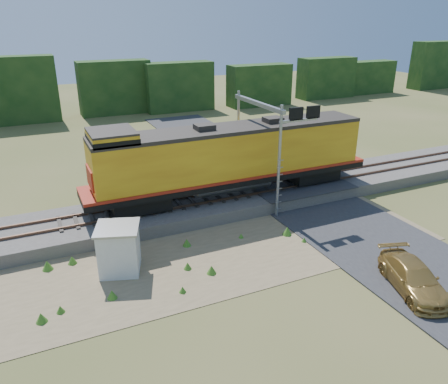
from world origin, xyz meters
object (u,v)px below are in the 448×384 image
locomotive (229,157)px  shed (119,249)px  signal_gantry (268,127)px  car (414,278)px

locomotive → shed: locomotive is taller
locomotive → signal_gantry: (2.43, -0.67, 1.91)m
locomotive → signal_gantry: signal_gantry is taller
shed → car: (11.97, -7.37, -0.58)m
car → locomotive: bearing=124.3°
shed → locomotive: bearing=49.8°
shed → car: size_ratio=0.58×
locomotive → car: locomotive is taller
locomotive → shed: 9.99m
signal_gantry → locomotive: bearing=164.6°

